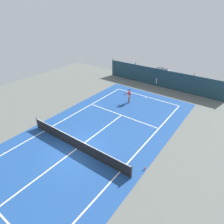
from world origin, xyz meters
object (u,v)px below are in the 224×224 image
Objects in this scene: parked_car at (159,75)px; tennis_player at (129,95)px; tennis_net at (76,144)px; tennis_ball_near_player at (82,118)px; tennis_ball_midcourt at (153,95)px; tennis_ball_by_sideline at (135,150)px; water_bottle at (145,168)px.

tennis_player is at bearing 97.71° from parked_car.
tennis_net is 9.33m from tennis_player.
tennis_ball_near_player is 1.00× the size of tennis_ball_midcourt.
tennis_ball_near_player is 1.00× the size of tennis_ball_by_sideline.
tennis_ball_midcourt is at bearing 113.65° from parked_car.
tennis_player is 6.05m from tennis_ball_near_player.
parked_car reaches higher than tennis_ball_by_sideline.
tennis_ball_by_sideline is 2.11m from water_bottle.
water_bottle is at bearing -16.35° from tennis_ball_near_player.
parked_car is (-5.01, 15.53, 0.81)m from tennis_ball_by_sideline.
tennis_ball_by_sideline is at bearing 139.08° from water_bottle.
tennis_player is 3.84m from tennis_ball_midcourt.
tennis_ball_midcourt is at bearing 87.60° from tennis_net.
tennis_ball_near_player is at bearing 163.65° from water_bottle.
tennis_player is 24.85× the size of tennis_ball_by_sideline.
tennis_ball_midcourt is at bearing -84.93° from tennis_player.
tennis_player is at bearing 125.16° from tennis_ball_by_sideline.
tennis_net is 153.33× the size of tennis_ball_by_sideline.
tennis_ball_midcourt is (3.44, 9.07, 0.00)m from tennis_ball_near_player.
parked_car is 18.17× the size of water_bottle.
tennis_ball_near_player is at bearing 171.05° from tennis_ball_by_sideline.
parked_car reaches higher than tennis_net.
water_bottle is at bearing 12.51° from tennis_net.
tennis_ball_near_player is (-2.00, -5.64, -0.93)m from tennis_player.
tennis_net is 4.68m from tennis_ball_near_player.
parked_car is at bearing 107.87° from tennis_ball_midcourt.
tennis_ball_by_sideline is (3.80, 2.58, -0.48)m from tennis_net.
tennis_ball_by_sideline is at bearing -72.10° from tennis_ball_midcourt.
tennis_net is 153.33× the size of tennis_ball_midcourt.
parked_car is (-0.30, 8.84, -0.12)m from tennis_player.
tennis_ball_near_player is 9.70m from tennis_ball_midcourt.
tennis_net is 12.72m from tennis_ball_midcourt.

